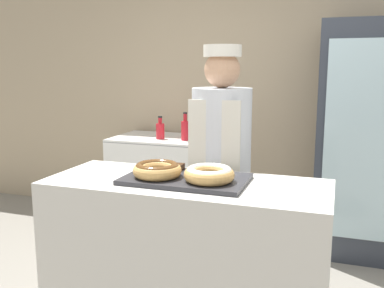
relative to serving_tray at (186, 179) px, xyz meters
name	(u,v)px	position (x,y,z in m)	size (l,w,h in m)	color
wall_back	(260,89)	(0.00, 2.13, 0.36)	(8.00, 0.06, 2.70)	tan
display_counter	(186,269)	(0.00, 0.00, -0.50)	(1.47, 0.58, 0.97)	beige
serving_tray	(186,179)	(0.00, 0.00, 0.00)	(0.63, 0.38, 0.02)	#2D2D33
donut_chocolate_glaze	(157,169)	(-0.14, -0.05, 0.05)	(0.25, 0.25, 0.07)	tan
donut_light_glaze	(209,173)	(0.14, -0.05, 0.05)	(0.25, 0.25, 0.07)	tan
brownie_back_left	(176,167)	(-0.10, 0.13, 0.03)	(0.08, 0.08, 0.03)	#382111
brownie_back_right	(212,170)	(0.10, 0.13, 0.03)	(0.08, 0.08, 0.03)	#382111
baker_person	(221,173)	(0.04, 0.54, -0.09)	(0.37, 0.37, 1.69)	#4C4C51
beverage_fridge	(361,140)	(0.92, 1.74, -0.02)	(0.70, 0.68, 1.92)	#333842
chest_freezer	(160,181)	(-0.89, 1.74, -0.54)	(0.88, 0.65, 0.89)	white
bottle_red	(160,130)	(-0.85, 1.64, -0.01)	(0.08, 0.08, 0.22)	red
bottle_red_b	(185,129)	(-0.60, 1.65, 0.01)	(0.07, 0.07, 0.26)	red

